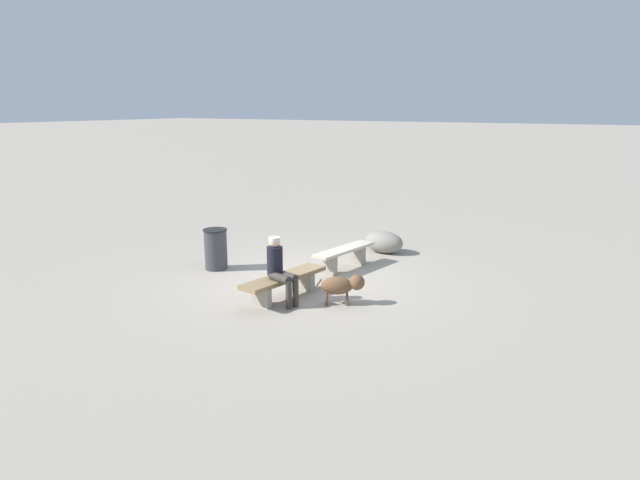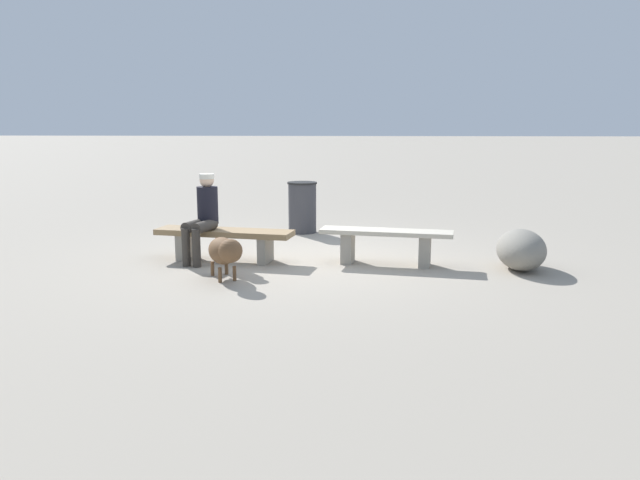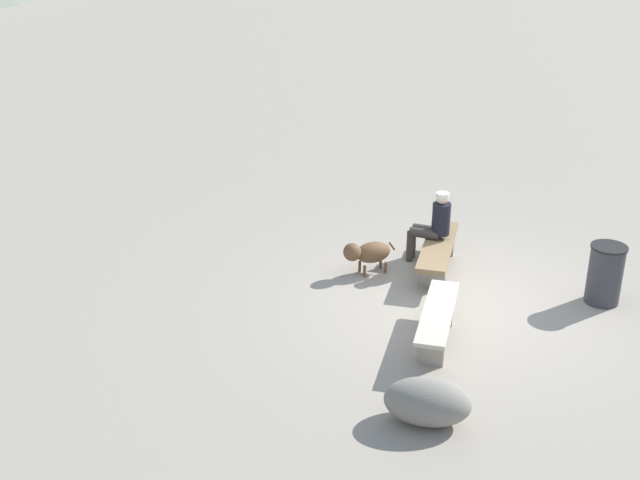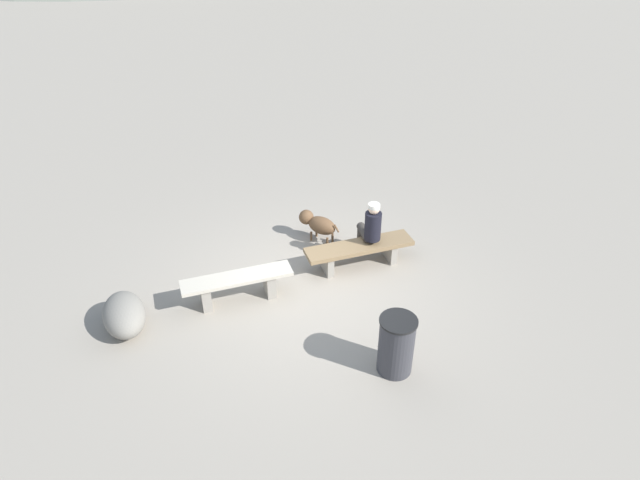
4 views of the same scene
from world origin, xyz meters
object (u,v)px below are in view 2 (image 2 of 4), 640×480
Objects in this scene: bench_left at (386,241)px; boulder at (521,250)px; bench_right at (224,237)px; dog at (225,251)px; trash_bin at (302,207)px; seated_person at (203,213)px.

boulder is at bearing -176.35° from bench_left.
bench_left is at bearing -173.11° from bench_right.
bench_right is 1.10m from dog.
bench_left reaches higher than bench_right.
dog is at bearing 13.21° from boulder.
boulder is at bearing -174.54° from bench_right.
dog is (-0.26, 1.07, 0.03)m from bench_right.
bench_left is at bearing 120.07° from trash_bin.
bench_left is 2.48m from seated_person.
boulder is (-1.73, 0.15, -0.06)m from bench_left.
bench_right is 2.47m from trash_bin.
dog is at bearing 133.06° from seated_person.
dog is 0.90× the size of trash_bin.
bench_right is at bearing -146.81° from seated_person.
dog is 0.81× the size of boulder.
bench_left is 0.92× the size of bench_right.
trash_bin is (-0.82, -2.32, 0.12)m from bench_right.
trash_bin reaches higher than bench_right.
bench_left is 1.73m from boulder.
trash_bin is (1.38, -2.38, 0.12)m from bench_left.
seated_person reaches higher than trash_bin.
bench_right is at bearing 70.62° from trash_bin.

